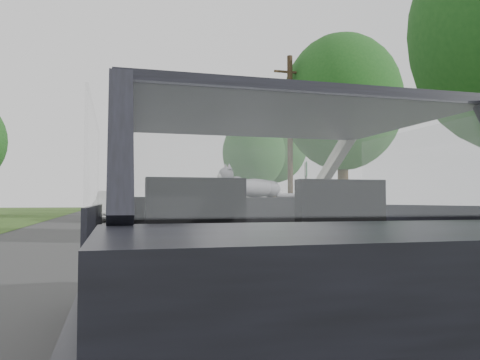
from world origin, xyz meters
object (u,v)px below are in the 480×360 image
subject_car (250,242)px  cat (255,187)px  other_car (114,206)px  highway_sign (306,192)px  utility_pole (290,138)px

subject_car → cat: size_ratio=7.39×
other_car → cat: bearing=-82.4°
highway_sign → subject_car: bearing=-95.1°
subject_car → cat: subject_car is taller
cat → utility_pole: utility_pole is taller
cat → utility_pole: size_ratio=0.07×
utility_pole → cat: bearing=-111.9°
subject_car → highway_sign: bearing=65.9°
cat → highway_sign: highway_sign is taller
cat → highway_sign: size_ratio=0.20×
highway_sign → utility_pole: 3.55m
cat → utility_pole: bearing=55.4°
other_car → highway_sign: (8.26, -4.15, 0.62)m
cat → utility_pole: (7.34, 18.24, 3.02)m
other_car → utility_pole: 9.24m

